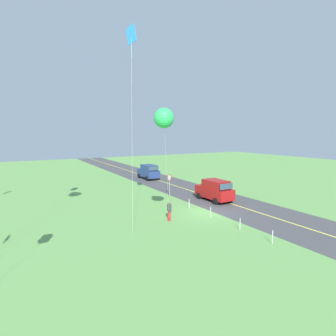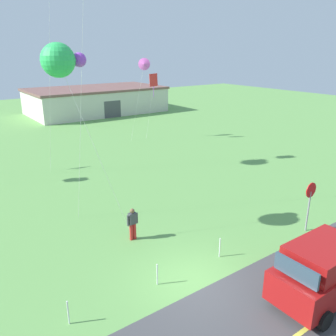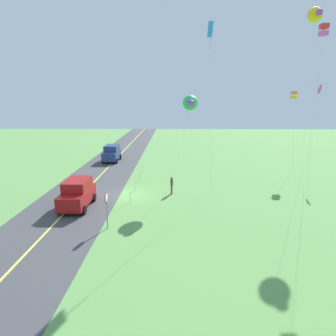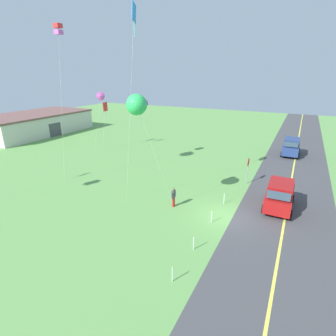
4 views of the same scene
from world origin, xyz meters
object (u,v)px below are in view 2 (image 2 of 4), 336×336
object	(u,v)px
person_adult_near	(133,223)
warehouse_distant	(96,100)
car_suv_foreground	(324,270)
kite_red_low	(60,60)
stop_sign	(310,197)
kite_yellow_high	(144,64)
kite_orange_near	(153,81)

from	to	relation	value
person_adult_near	warehouse_distant	distance (m)	36.46
car_suv_foreground	kite_red_low	xyz separation A→B (m)	(-5.65, 9.25, 7.02)
car_suv_foreground	stop_sign	distance (m)	5.16
kite_yellow_high	kite_orange_near	bearing A→B (deg)	21.49
person_adult_near	warehouse_distant	bearing A→B (deg)	130.72
warehouse_distant	kite_yellow_high	bearing A→B (deg)	-99.96
kite_yellow_high	warehouse_distant	size ratio (longest dim) A/B	0.43
stop_sign	car_suv_foreground	bearing A→B (deg)	-140.39
person_adult_near	kite_red_low	distance (m)	7.81
warehouse_distant	car_suv_foreground	bearing A→B (deg)	-103.90
stop_sign	kite_yellow_high	size ratio (longest dim) A/B	0.33
kite_red_low	warehouse_distant	world-z (taller)	kite_red_low
kite_yellow_high	warehouse_distant	bearing A→B (deg)	80.04
car_suv_foreground	warehouse_distant	size ratio (longest dim) A/B	0.24
kite_red_low	warehouse_distant	distance (m)	36.35
stop_sign	kite_orange_near	bearing A→B (deg)	77.67
person_adult_near	kite_yellow_high	distance (m)	19.90
person_adult_near	kite_orange_near	size ratio (longest dim) A/B	0.25
stop_sign	kite_red_low	distance (m)	12.98
car_suv_foreground	kite_yellow_high	size ratio (longest dim) A/B	0.56
kite_red_low	kite_yellow_high	distance (m)	18.85
kite_orange_near	warehouse_distant	size ratio (longest dim) A/B	0.35
kite_red_low	kite_yellow_high	size ratio (longest dim) A/B	1.13
car_suv_foreground	kite_orange_near	distance (m)	25.56
car_suv_foreground	kite_orange_near	bearing A→B (deg)	70.47
person_adult_near	kite_orange_near	world-z (taller)	kite_orange_near
kite_yellow_high	person_adult_near	bearing A→B (deg)	-124.00
stop_sign	kite_red_low	size ratio (longest dim) A/B	0.29
kite_red_low	warehouse_distant	xyz separation A→B (m)	(15.87, 32.07, -6.42)
stop_sign	kite_red_low	xyz separation A→B (m)	(-9.59, 5.99, 6.37)
car_suv_foreground	stop_sign	xyz separation A→B (m)	(3.94, 3.26, 0.65)
car_suv_foreground	kite_orange_near	xyz separation A→B (m)	(8.41, 23.71, 4.52)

